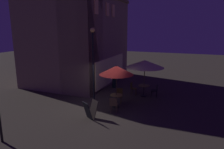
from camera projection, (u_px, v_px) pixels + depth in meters
ground_plane at (105, 107)px, 12.12m from camera, size 60.00×60.00×0.00m
cafe_building at (83, 36)px, 16.15m from camera, size 8.43×6.48×8.00m
street_lamp_near_corner at (93, 57)px, 11.94m from camera, size 0.28×0.28×4.65m
menu_sandwich_board at (90, 110)px, 10.46m from camera, size 0.85×0.81×0.94m
cafe_table_0 at (144, 88)px, 13.96m from camera, size 0.79×0.79×0.78m
cafe_table_1 at (116, 98)px, 11.98m from camera, size 0.72×0.72×0.78m
patio_umbrella_0 at (145, 64)px, 13.59m from camera, size 2.59×2.59×2.54m
patio_umbrella_1 at (116, 70)px, 11.61m from camera, size 1.99×1.99×2.53m
cafe_chair_0 at (156, 90)px, 13.72m from camera, size 0.44×0.44×0.91m
cafe_chair_1 at (133, 87)px, 14.24m from camera, size 0.40×0.40×0.92m
cafe_chair_2 at (114, 104)px, 11.17m from camera, size 0.47×0.47×0.89m
cafe_chair_3 at (119, 94)px, 12.73m from camera, size 0.45×0.45×0.93m
patron_standing_0 at (114, 77)px, 15.97m from camera, size 0.37×0.37×1.66m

